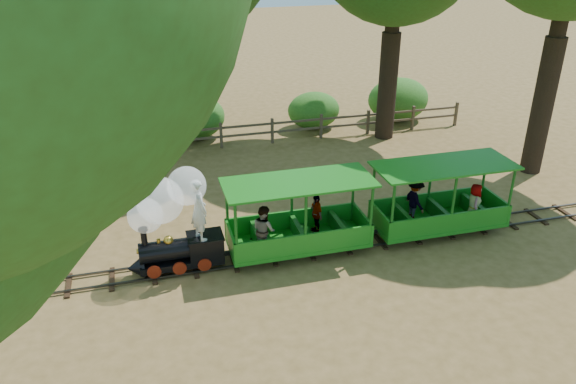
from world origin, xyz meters
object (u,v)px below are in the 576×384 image
object	(u,v)px
locomotive	(171,215)
carriage_front	(294,227)
fence	(247,131)
carriage_rear	(438,207)

from	to	relation	value
locomotive	carriage_front	bearing A→B (deg)	-1.83
locomotive	carriage_front	distance (m)	3.12
locomotive	fence	xyz separation A→B (m)	(3.45, 7.94, -0.97)
locomotive	fence	world-z (taller)	locomotive
carriage_rear	fence	xyz separation A→B (m)	(-3.70, 7.99, -0.23)
locomotive	fence	size ratio (longest dim) A/B	0.15
locomotive	carriage_front	world-z (taller)	locomotive
locomotive	carriage_rear	world-z (taller)	locomotive
carriage_rear	carriage_front	bearing A→B (deg)	-179.36
carriage_front	carriage_rear	bearing A→B (deg)	0.64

